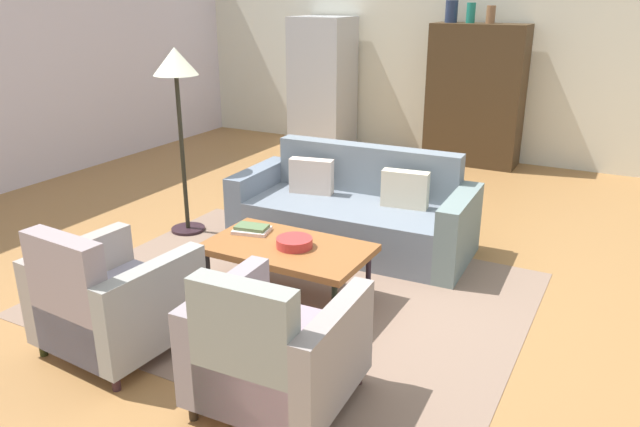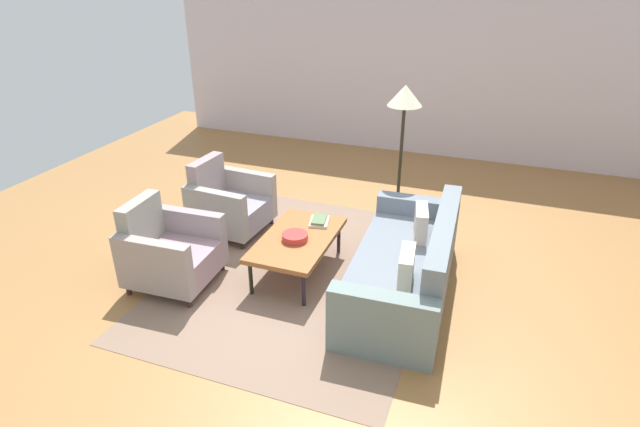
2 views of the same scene
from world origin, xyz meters
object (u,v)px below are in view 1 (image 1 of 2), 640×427
coffee_table (288,250)px  floor_lamp (176,79)px  armchair_right (272,354)px  fruit_bowl (294,243)px  cabinet (476,96)px  vase_round (471,13)px  vase_small (491,14)px  refrigerator (323,83)px  book_stack (252,229)px  vase_tall (451,11)px  couch (355,214)px  armchair_left (109,303)px

coffee_table → floor_lamp: 2.02m
armchair_right → fruit_bowl: 1.29m
coffee_table → cabinet: bearing=87.8°
fruit_bowl → vase_round: (-0.04, 4.48, 1.47)m
vase_small → refrigerator: size_ratio=0.12×
book_stack → vase_tall: 4.62m
coffee_table → cabinet: 4.51m
book_stack → coffee_table: bearing=-14.7°
fruit_bowl → cabinet: (0.11, 4.48, 0.44)m
coffee_table → book_stack: bearing=165.3°
book_stack → vase_small: size_ratio=1.45×
couch → vase_small: 3.68m
fruit_bowl → floor_lamp: size_ratio=0.15×
armchair_left → refrigerator: bearing=108.4°
vase_small → book_stack: bearing=-98.5°
vase_tall → refrigerator: vase_tall is taller
armchair_right → cabinet: 5.69m
couch → refrigerator: 3.83m
cabinet → fruit_bowl: bearing=-91.4°
vase_tall → vase_round: vase_tall is taller
vase_round → book_stack: bearing=-95.3°
armchair_left → armchair_right: (1.21, -0.00, 0.00)m
vase_small → coffee_table: bearing=-93.4°
vase_round → floor_lamp: (-1.58, -3.76, -0.48)m
armchair_left → book_stack: armchair_left is taller
cabinet → refrigerator: size_ratio=0.97×
fruit_bowl → vase_round: 4.71m
coffee_table → refrigerator: size_ratio=0.65×
vase_tall → cabinet: bearing=0.7°
cabinet → floor_lamp: (-1.73, -3.77, 0.54)m
couch → coffee_table: couch is taller
vase_tall → refrigerator: bearing=-176.8°
vase_tall → armchair_left: bearing=-93.8°
book_stack → refrigerator: 4.61m
refrigerator → armchair_right: bearing=-64.6°
armchair_left → floor_lamp: size_ratio=0.51×
armchair_left → armchair_right: 1.21m
vase_small → armchair_left: bearing=-98.8°
vase_small → floor_lamp: vase_small is taller
book_stack → cabinet: (0.55, 4.38, 0.46)m
refrigerator → armchair_left: bearing=-75.5°
vase_tall → vase_small: size_ratio=1.27×
couch → vase_small: bearing=-97.0°
vase_round → vase_small: 0.25m
couch → fruit_bowl: size_ratio=8.03×
armchair_right → floor_lamp: (-2.16, 1.88, 1.10)m
couch → armchair_right: (0.61, -2.35, 0.06)m
couch → floor_lamp: size_ratio=1.24×
vase_round → vase_small: size_ratio=1.15×
armchair_right → vase_small: (-0.33, 5.64, 1.56)m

